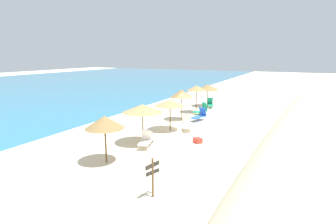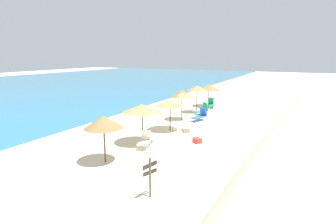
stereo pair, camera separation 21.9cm
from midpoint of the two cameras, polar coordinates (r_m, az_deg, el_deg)
name	(u,v)px [view 1 (the left image)]	position (r m, az deg, el deg)	size (l,w,h in m)	color
ground_plane	(189,125)	(23.23, 4.02, -2.77)	(160.00, 160.00, 0.00)	beige
dune_ridge	(314,123)	(20.40, 27.51, -2.07)	(54.72, 4.15, 2.81)	beige
beach_umbrella_0	(105,122)	(15.23, -13.26, -2.04)	(2.12, 2.12, 2.61)	brown
beach_umbrella_1	(143,108)	(18.11, -5.59, 0.74)	(2.64, 2.64, 2.64)	brown
beach_umbrella_2	(170,103)	(21.26, 0.14, 1.88)	(2.44, 2.44, 2.41)	brown
beach_umbrella_3	(181,93)	(24.73, 2.52, 3.82)	(2.00, 2.00, 2.76)	brown
beach_umbrella_4	(196,88)	(28.06, 5.63, 4.90)	(1.99, 1.99, 2.76)	brown
beach_umbrella_5	(208,87)	(31.70, 7.96, 5.06)	(2.54, 2.54, 2.52)	brown
lounge_chair_0	(210,104)	(31.25, 8.47, 1.73)	(1.41, 1.06, 1.07)	#199972
lounge_chair_1	(145,140)	(17.77, -5.00, -5.80)	(1.40, 0.99, 1.05)	white
lounge_chair_2	(187,124)	(21.64, 3.65, -2.43)	(1.46, 1.22, 1.25)	white
lounge_chair_3	(199,115)	(24.94, 6.18, -0.71)	(1.81, 1.14, 1.14)	blue
lounge_chair_4	(202,110)	(27.67, 6.68, 0.45)	(1.53, 1.25, 1.16)	#199972
wooden_signpost	(153,174)	(11.64, -3.71, -12.55)	(0.83, 0.26, 1.70)	brown
cooler_box	(198,140)	(18.77, 5.77, -5.80)	(0.58, 0.41, 0.34)	red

